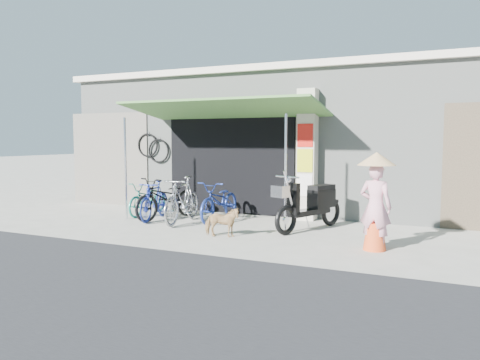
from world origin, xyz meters
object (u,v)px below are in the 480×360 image
at_px(bike_blue, 155,200).
at_px(street_dog, 222,222).
at_px(bike_navy, 220,201).
at_px(bike_teal, 148,199).
at_px(bike_silver, 182,200).
at_px(nun, 376,201).
at_px(bike_black, 168,198).
at_px(moped, 311,205).

height_order(bike_blue, street_dog, bike_blue).
height_order(bike_blue, bike_navy, bike_navy).
xyz_separation_m(bike_teal, bike_blue, (0.56, -0.53, 0.05)).
relative_size(bike_blue, bike_silver, 0.88).
relative_size(bike_navy, nun, 1.06).
distance_m(bike_silver, bike_navy, 0.86).
bearing_deg(bike_blue, bike_teal, 126.15).
height_order(bike_navy, nun, nun).
bearing_deg(bike_silver, bike_navy, 35.41).
height_order(bike_black, street_dog, bike_black).
distance_m(bike_blue, nun, 5.18).
height_order(bike_blue, bike_silver, bike_silver).
bearing_deg(street_dog, bike_black, 41.44).
relative_size(moped, nun, 1.18).
distance_m(street_dog, moped, 1.95).
bearing_deg(bike_silver, bike_blue, 169.57).
relative_size(street_dog, nun, 0.41).
bearing_deg(bike_teal, bike_silver, -25.47).
distance_m(bike_navy, street_dog, 1.78).
distance_m(street_dog, nun, 2.87).
bearing_deg(bike_teal, bike_blue, -45.14).
bearing_deg(bike_navy, bike_teal, 178.74).
relative_size(bike_blue, moped, 0.78).
relative_size(bike_teal, moped, 0.79).
relative_size(bike_black, moped, 0.97).
bearing_deg(bike_black, bike_navy, 26.56).
bearing_deg(moped, bike_navy, -161.75).
xyz_separation_m(bike_blue, nun, (5.08, -0.93, 0.37)).
bearing_deg(nun, bike_teal, -5.43).
distance_m(bike_silver, nun, 4.39).
xyz_separation_m(bike_teal, bike_silver, (1.35, -0.60, 0.11)).
distance_m(bike_teal, bike_black, 0.83).
distance_m(bike_teal, bike_navy, 2.00).
relative_size(bike_black, nun, 1.14).
bearing_deg(bike_black, bike_blue, -116.95).
height_order(bike_teal, bike_silver, bike_silver).
xyz_separation_m(bike_blue, moped, (3.62, 0.33, 0.07)).
height_order(bike_black, bike_silver, bike_silver).
bearing_deg(bike_blue, nun, -20.58).
xyz_separation_m(bike_teal, bike_navy, (2.00, -0.04, 0.06)).
bearing_deg(bike_black, bike_teal, 172.96).
height_order(bike_teal, street_dog, bike_teal).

